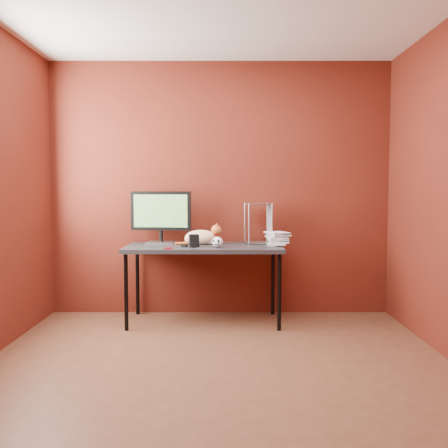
{
  "coord_description": "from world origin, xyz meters",
  "views": [
    {
      "loc": [
        0.05,
        -3.42,
        1.29
      ],
      "look_at": [
        0.04,
        1.15,
        0.97
      ],
      "focal_mm": 40.0,
      "sensor_mm": 36.0,
      "label": 1
    }
  ],
  "objects_px": {
    "desk": "(204,251)",
    "monitor": "(161,215)",
    "cat": "(201,237)",
    "speaker": "(194,241)",
    "skull_mug": "(217,242)",
    "book_stack": "(269,170)"
  },
  "relations": [
    {
      "from": "desk",
      "to": "cat",
      "type": "height_order",
      "value": "cat"
    },
    {
      "from": "skull_mug",
      "to": "speaker",
      "type": "bearing_deg",
      "value": -170.87
    },
    {
      "from": "cat",
      "to": "speaker",
      "type": "height_order",
      "value": "cat"
    },
    {
      "from": "cat",
      "to": "skull_mug",
      "type": "xyz_separation_m",
      "value": [
        0.16,
        -0.27,
        -0.02
      ]
    },
    {
      "from": "desk",
      "to": "book_stack",
      "type": "xyz_separation_m",
      "value": [
        0.63,
        0.03,
        0.78
      ]
    },
    {
      "from": "desk",
      "to": "speaker",
      "type": "bearing_deg",
      "value": -121.52
    },
    {
      "from": "speaker",
      "to": "book_stack",
      "type": "xyz_separation_m",
      "value": [
        0.72,
        0.18,
        0.67
      ]
    },
    {
      "from": "desk",
      "to": "monitor",
      "type": "relative_size",
      "value": 2.48
    },
    {
      "from": "book_stack",
      "to": "skull_mug",
      "type": "bearing_deg",
      "value": -157.78
    },
    {
      "from": "speaker",
      "to": "book_stack",
      "type": "bearing_deg",
      "value": 0.89
    },
    {
      "from": "cat",
      "to": "skull_mug",
      "type": "relative_size",
      "value": 4.22
    },
    {
      "from": "cat",
      "to": "desk",
      "type": "bearing_deg",
      "value": -68.57
    },
    {
      "from": "cat",
      "to": "skull_mug",
      "type": "bearing_deg",
      "value": -54.59
    },
    {
      "from": "cat",
      "to": "speaker",
      "type": "distance_m",
      "value": 0.25
    },
    {
      "from": "book_stack",
      "to": "monitor",
      "type": "bearing_deg",
      "value": 173.32
    },
    {
      "from": "desk",
      "to": "skull_mug",
      "type": "relative_size",
      "value": 13.9
    },
    {
      "from": "cat",
      "to": "book_stack",
      "type": "bearing_deg",
      "value": -1.7
    },
    {
      "from": "desk",
      "to": "monitor",
      "type": "xyz_separation_m",
      "value": [
        -0.43,
        0.16,
        0.34
      ]
    },
    {
      "from": "speaker",
      "to": "monitor",
      "type": "bearing_deg",
      "value": 125.89
    },
    {
      "from": "monitor",
      "to": "skull_mug",
      "type": "bearing_deg",
      "value": -23.84
    },
    {
      "from": "cat",
      "to": "speaker",
      "type": "relative_size",
      "value": 3.74
    },
    {
      "from": "desk",
      "to": "skull_mug",
      "type": "xyz_separation_m",
      "value": [
        0.13,
        -0.17,
        0.1
      ]
    }
  ]
}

